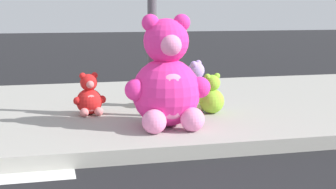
% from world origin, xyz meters
% --- Properties ---
extents(sidewalk, '(28.00, 4.40, 0.15)m').
position_xyz_m(sidewalk, '(0.00, 5.20, 0.07)').
color(sidewalk, '#9E9B93').
rests_on(sidewalk, ground_plane).
extents(plush_pink_large, '(0.96, 0.83, 1.24)m').
position_xyz_m(plush_pink_large, '(1.04, 3.81, 0.65)').
color(plush_pink_large, '#F22D93').
rests_on(plush_pink_large, sidewalk).
extents(plush_lime, '(0.38, 0.36, 0.51)m').
position_xyz_m(plush_lime, '(1.75, 4.39, 0.35)').
color(plush_lime, '#8CD133').
rests_on(plush_lime, sidewalk).
extents(plush_lavender, '(0.42, 0.42, 0.59)m').
position_xyz_m(plush_lavender, '(1.77, 5.16, 0.39)').
color(plush_lavender, '#B28CD8').
rests_on(plush_lavender, sidewalk).
extents(plush_red, '(0.40, 0.36, 0.53)m').
position_xyz_m(plush_red, '(0.26, 4.67, 0.36)').
color(plush_red, red).
rests_on(plush_red, sidewalk).
extents(plush_yellow, '(0.35, 0.36, 0.49)m').
position_xyz_m(plush_yellow, '(1.13, 5.00, 0.35)').
color(plush_yellow, yellow).
rests_on(plush_yellow, sidewalk).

